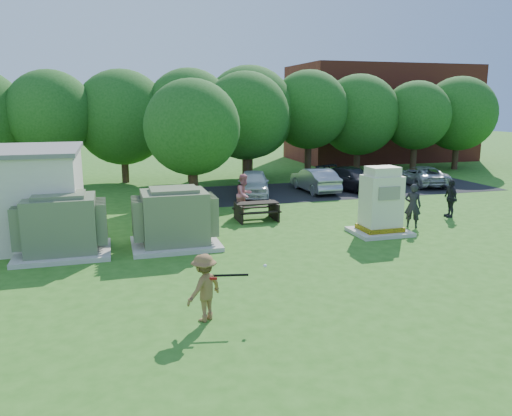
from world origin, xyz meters
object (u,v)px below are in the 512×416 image
object	(u,v)px
transformer_right	(175,219)
generator_cabinet	(381,205)
person_by_generator	(413,206)
car_silver_b	(421,176)
picnic_table	(256,209)
car_dark	(353,179)
car_white	(254,183)
batter	(204,288)
car_silver_a	(315,180)
person_at_picnic	(244,195)
transformer_left	(61,226)
person_walking_right	(450,198)

from	to	relation	value
transformer_right	generator_cabinet	world-z (taller)	generator_cabinet
person_by_generator	car_silver_b	size ratio (longest dim) A/B	0.42
picnic_table	generator_cabinet	bearing A→B (deg)	-41.40
generator_cabinet	car_dark	xyz separation A→B (m)	(3.40, 8.97, -0.48)
car_dark	transformer_right	bearing A→B (deg)	-164.49
picnic_table	car_white	size ratio (longest dim) A/B	0.46
batter	car_silver_a	world-z (taller)	batter
batter	person_at_picnic	distance (m)	11.01
batter	person_by_generator	world-z (taller)	person_by_generator
transformer_left	car_silver_b	distance (m)	21.63
person_at_picnic	car_silver_a	xyz separation A→B (m)	(5.35, 4.65, -0.25)
person_at_picnic	car_silver_b	bearing A→B (deg)	-12.25
person_at_picnic	person_walking_right	size ratio (longest dim) A/B	1.11
car_silver_b	generator_cabinet	bearing A→B (deg)	58.01
transformer_right	car_dark	world-z (taller)	transformer_right
generator_cabinet	car_silver_a	world-z (taller)	generator_cabinet
generator_cabinet	batter	world-z (taller)	generator_cabinet
batter	car_silver_b	xyz separation A→B (m)	(16.12, 15.25, -0.20)
car_white	car_dark	size ratio (longest dim) A/B	0.89
transformer_left	person_at_picnic	size ratio (longest dim) A/B	1.62
generator_cabinet	car_silver_b	distance (m)	12.55
person_at_picnic	car_silver_a	size ratio (longest dim) A/B	0.45
transformer_right	batter	world-z (taller)	transformer_right
person_at_picnic	car_silver_b	world-z (taller)	person_at_picnic
transformer_right	car_silver_b	bearing A→B (deg)	29.21
person_by_generator	car_white	distance (m)	9.49
generator_cabinet	picnic_table	world-z (taller)	generator_cabinet
person_by_generator	car_white	bearing A→B (deg)	-27.23
transformer_left	car_dark	xyz separation A→B (m)	(14.85, 8.47, -0.32)
person_walking_right	car_white	bearing A→B (deg)	-127.01
generator_cabinet	picnic_table	size ratio (longest dim) A/B	1.42
person_by_generator	car_silver_a	world-z (taller)	person_by_generator
batter	car_silver_b	size ratio (longest dim) A/B	0.37
person_at_picnic	car_silver_a	bearing A→B (deg)	7.28
person_at_picnic	car_silver_b	xyz separation A→B (m)	(12.41, 4.88, -0.33)
car_white	car_silver_a	xyz separation A→B (m)	(3.65, 0.20, -0.01)
person_by_generator	car_silver_b	world-z (taller)	person_by_generator
person_by_generator	person_walking_right	size ratio (longest dim) A/B	1.07
generator_cabinet	person_at_picnic	bearing A→B (deg)	132.36
person_by_generator	car_white	xyz separation A→B (m)	(-4.21, 8.50, -0.21)
transformer_left	transformer_right	bearing A→B (deg)	0.00
transformer_right	generator_cabinet	xyz separation A→B (m)	(7.75, -0.51, 0.16)
person_at_picnic	car_dark	size ratio (longest dim) A/B	0.41
person_walking_right	car_white	size ratio (longest dim) A/B	0.42
person_walking_right	car_silver_a	xyz separation A→B (m)	(-3.23, 7.52, -0.16)
car_white	car_silver_a	world-z (taller)	car_white
car_silver_b	batter	bearing A→B (deg)	52.53
car_white	car_silver_b	world-z (taller)	car_white
picnic_table	car_dark	bearing A→B (deg)	36.96
transformer_right	generator_cabinet	size ratio (longest dim) A/B	1.16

